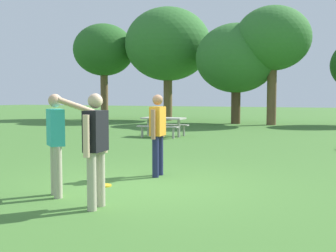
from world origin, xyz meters
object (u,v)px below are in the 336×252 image
object	(u,v)px
picnic_table_near	(163,123)
person_thrower	(158,130)
tree_broad_center	(168,45)
frisbee	(104,185)
person_bystander	(57,137)
tree_slender_mid	(273,39)
tree_far_right	(236,59)
tree_tall_left	(104,51)
person_catcher	(96,143)

from	to	relation	value
picnic_table_near	person_thrower	bearing A→B (deg)	-65.93
tree_broad_center	frisbee	bearing A→B (deg)	-68.90
person_bystander	picnic_table_near	distance (m)	10.08
tree_broad_center	tree_slender_mid	world-z (taller)	tree_broad_center
frisbee	tree_far_right	xyz separation A→B (m)	(-2.34, 17.90, 3.86)
tree_tall_left	tree_slender_mid	bearing A→B (deg)	-7.11
person_bystander	tree_far_right	bearing A→B (deg)	96.27
person_thrower	tree_tall_left	distance (m)	22.46
person_catcher	frisbee	world-z (taller)	person_catcher
person_thrower	tree_tall_left	size ratio (longest dim) A/B	0.24
person_thrower	picnic_table_near	distance (m)	8.27
person_catcher	picnic_table_near	bearing A→B (deg)	109.70
picnic_table_near	tree_far_right	size ratio (longest dim) A/B	0.29
person_thrower	tree_far_right	xyz separation A→B (m)	(-2.81, 16.66, 2.93)
person_bystander	tree_slender_mid	size ratio (longest dim) A/B	0.24
person_bystander	tree_tall_left	world-z (taller)	tree_tall_left
tree_broad_center	tree_slender_mid	distance (m)	7.55
person_catcher	tree_slender_mid	xyz separation A→B (m)	(-0.90, 18.92, 3.91)
tree_broad_center	tree_far_right	bearing A→B (deg)	-16.95
tree_broad_center	tree_far_right	world-z (taller)	tree_broad_center
person_thrower	frisbee	size ratio (longest dim) A/B	6.31
person_catcher	picnic_table_near	size ratio (longest dim) A/B	0.94
person_bystander	tree_tall_left	xyz separation A→B (m)	(-12.17, 20.11, 3.98)
picnic_table_near	tree_far_right	world-z (taller)	tree_far_right
person_catcher	tree_far_right	world-z (taller)	tree_far_right
person_bystander	person_thrower	bearing A→B (deg)	71.13
person_thrower	tree_broad_center	size ratio (longest dim) A/B	0.21
frisbee	person_catcher	bearing A→B (deg)	-61.23
person_catcher	person_thrower	bearing A→B (deg)	95.29
picnic_table_near	tree_tall_left	xyz separation A→B (m)	(-9.54, 10.39, 4.38)
person_bystander	tree_broad_center	xyz separation A→B (m)	(-7.24, 20.41, 4.18)
tree_tall_left	tree_far_right	xyz separation A→B (m)	(10.10, -1.27, -1.07)
tree_broad_center	tree_slender_mid	xyz separation A→B (m)	(7.32, -1.83, -0.29)
person_thrower	frisbee	world-z (taller)	person_thrower
tree_far_right	tree_slender_mid	world-z (taller)	tree_slender_mid
person_thrower	tree_tall_left	bearing A→B (deg)	125.75
person_catcher	frisbee	xyz separation A→B (m)	(-0.70, 1.28, -0.93)
tree_broad_center	tree_far_right	distance (m)	5.55
frisbee	person_thrower	bearing A→B (deg)	69.19
person_thrower	tree_slender_mid	size ratio (longest dim) A/B	0.24
person_catcher	tree_tall_left	size ratio (longest dim) A/B	0.24
person_thrower	tree_slender_mid	bearing A→B (deg)	92.31
person_thrower	person_bystander	world-z (taller)	same
frisbee	picnic_table_near	bearing A→B (deg)	108.28
person_catcher	tree_tall_left	distance (m)	24.64
person_bystander	frisbee	distance (m)	1.36
person_bystander	tree_slender_mid	xyz separation A→B (m)	(0.08, 18.58, 3.89)
person_thrower	person_bystander	bearing A→B (deg)	-108.87
tree_tall_left	person_catcher	bearing A→B (deg)	-57.26
person_catcher	tree_far_right	xyz separation A→B (m)	(-3.05, 19.18, 2.93)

